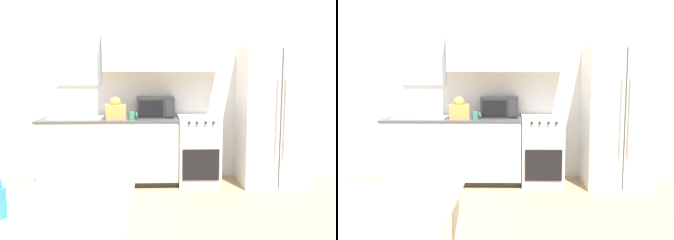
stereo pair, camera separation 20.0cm
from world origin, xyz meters
TOP-DOWN VIEW (x-y plane):
  - wall_back at (0.05, 2.23)m, footprint 12.00×0.38m
  - kitchen_counter at (-0.39, 1.93)m, footprint 1.87×0.61m
  - oven_range at (0.83, 1.92)m, footprint 0.56×0.63m
  - refrigerator at (1.82, 1.87)m, footprint 0.85×0.76m
  - kitchen_sink at (-0.83, 1.94)m, footprint 0.72×0.45m
  - microwave at (0.24, 2.03)m, footprint 0.51×0.33m
  - coffee_mug at (-0.07, 1.79)m, footprint 0.12×0.08m
  - grocery_bag_0 at (-0.29, 1.85)m, footprint 0.29×0.26m
  - dining_table at (-0.40, -1.02)m, footprint 0.97×0.96m

SIDE VIEW (x-z plane):
  - kitchen_counter at x=-0.39m, z-range 0.00..0.90m
  - oven_range at x=0.83m, z-range 0.00..0.93m
  - dining_table at x=-0.40m, z-range 0.27..1.03m
  - kitchen_sink at x=-0.83m, z-range 0.80..1.02m
  - refrigerator at x=1.82m, z-range 0.00..1.85m
  - coffee_mug at x=-0.07m, z-range 0.90..1.00m
  - grocery_bag_0 at x=-0.29m, z-range 0.87..1.17m
  - microwave at x=0.24m, z-range 0.90..1.18m
  - wall_back at x=0.05m, z-range 0.10..2.80m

